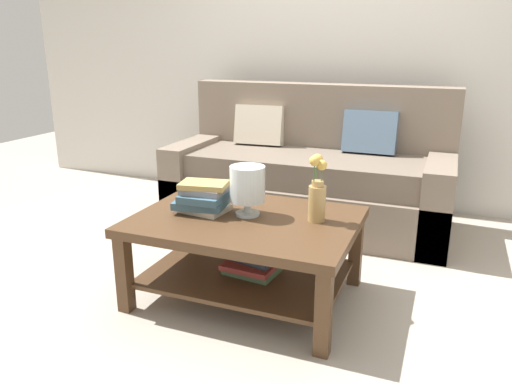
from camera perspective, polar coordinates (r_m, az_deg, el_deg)
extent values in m
plane|color=#ADA393|center=(3.17, 2.15, -8.91)|extent=(10.00, 10.00, 0.00)
cube|color=beige|center=(4.44, 9.84, 16.28)|extent=(6.40, 0.12, 2.70)
cube|color=#7A6B5B|center=(3.91, 5.83, -1.06)|extent=(2.13, 0.90, 0.36)
cube|color=#6E6052|center=(3.80, 5.82, 2.82)|extent=(1.89, 0.74, 0.20)
cube|color=#7A6B5B|center=(4.11, 7.42, 7.39)|extent=(2.13, 0.20, 0.70)
cube|color=#7A6B5B|center=(4.23, -6.79, 1.98)|extent=(0.20, 0.90, 0.60)
cube|color=#7A6B5B|center=(3.74, 20.21, -0.94)|extent=(0.20, 0.90, 0.60)
cube|color=beige|center=(4.12, 0.41, 7.70)|extent=(0.41, 0.21, 0.34)
cube|color=slate|center=(3.89, 13.01, 6.72)|extent=(0.40, 0.19, 0.34)
cube|color=#4C331E|center=(2.68, -1.19, -3.43)|extent=(1.18, 0.86, 0.05)
cube|color=#4C331E|center=(2.72, -14.93, -9.09)|extent=(0.07, 0.07, 0.42)
cube|color=#4C331E|center=(2.30, 7.77, -13.69)|extent=(0.07, 0.07, 0.42)
cube|color=#4C331E|center=(3.30, -7.23, -3.96)|extent=(0.07, 0.07, 0.42)
cube|color=#4C331E|center=(2.96, 11.39, -6.65)|extent=(0.07, 0.07, 0.42)
cube|color=#4C331E|center=(2.80, -1.15, -9.35)|extent=(1.06, 0.74, 0.02)
cube|color=#51704C|center=(2.77, -0.50, -8.90)|extent=(0.30, 0.23, 0.04)
cube|color=#993833|center=(2.73, -0.72, -8.50)|extent=(0.29, 0.22, 0.03)
cube|color=#2D333D|center=(2.78, -0.19, -7.32)|extent=(0.32, 0.26, 0.04)
cube|color=beige|center=(2.79, -6.17, -1.86)|extent=(0.30, 0.23, 0.03)
cube|color=#3D6075|center=(2.76, -6.39, -1.31)|extent=(0.30, 0.24, 0.04)
cube|color=#3D6075|center=(2.73, -6.04, -0.58)|extent=(0.24, 0.23, 0.04)
cube|color=slate|center=(2.74, -5.87, 0.31)|extent=(0.24, 0.22, 0.03)
cube|color=tan|center=(2.72, -6.03, 0.83)|extent=(0.28, 0.21, 0.03)
cylinder|color=silver|center=(2.70, -0.97, -2.50)|extent=(0.13, 0.13, 0.02)
cylinder|color=silver|center=(2.69, -0.98, -1.69)|extent=(0.04, 0.04, 0.06)
cylinder|color=silver|center=(2.65, -0.99, 0.95)|extent=(0.19, 0.19, 0.19)
sphere|color=tan|center=(2.67, -1.56, 0.12)|extent=(0.05, 0.05, 0.05)
sphere|color=#3D6075|center=(2.67, -0.30, 0.03)|extent=(0.04, 0.04, 0.04)
cylinder|color=tan|center=(2.61, 7.03, -1.34)|extent=(0.09, 0.09, 0.19)
cylinder|color=tan|center=(2.57, 7.12, 0.99)|extent=(0.06, 0.06, 0.03)
cylinder|color=#426638|center=(2.56, 7.56, 2.00)|extent=(0.01, 0.01, 0.07)
sphere|color=gold|center=(2.55, 7.60, 3.08)|extent=(0.05, 0.05, 0.05)
cylinder|color=#426638|center=(2.59, 7.02, 2.42)|extent=(0.01, 0.01, 0.09)
sphere|color=gold|center=(2.58, 7.07, 3.72)|extent=(0.06, 0.06, 0.06)
cylinder|color=#426638|center=(2.54, 6.72, 2.21)|extent=(0.01, 0.01, 0.09)
sphere|color=gold|center=(2.52, 6.77, 3.59)|extent=(0.05, 0.05, 0.05)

